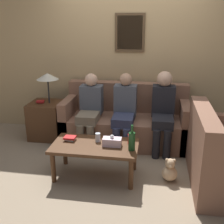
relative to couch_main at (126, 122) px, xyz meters
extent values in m
plane|color=gray|center=(0.00, -0.50, -0.32)|extent=(16.00, 16.00, 0.00)
cube|color=tan|center=(0.00, 0.44, 0.98)|extent=(9.00, 0.06, 2.60)
cube|color=#4C3823|center=(0.00, 0.40, 1.38)|extent=(0.48, 0.02, 0.60)
cube|color=#B7CCB2|center=(0.00, 0.39, 1.38)|extent=(0.40, 0.01, 0.52)
cube|color=brown|center=(0.00, -0.06, -0.10)|extent=(1.96, 0.83, 0.44)
cube|color=brown|center=(0.00, 0.26, 0.36)|extent=(1.96, 0.20, 0.48)
cube|color=brown|center=(-0.91, -0.06, 0.03)|extent=(0.14, 0.83, 0.71)
cube|color=brown|center=(0.91, -0.06, 0.03)|extent=(0.14, 0.83, 0.71)
cube|color=brown|center=(1.03, -1.06, 0.36)|extent=(0.20, 1.29, 0.48)
cube|color=brown|center=(1.35, -0.49, 0.03)|extent=(0.83, 0.14, 0.71)
cube|color=#4C2D19|center=(-0.26, -1.13, 0.09)|extent=(1.07, 0.58, 0.04)
cylinder|color=#4C2D19|center=(-0.74, -1.36, -0.12)|extent=(0.06, 0.06, 0.39)
cylinder|color=#4C2D19|center=(0.22, -1.36, -0.12)|extent=(0.06, 0.06, 0.39)
cylinder|color=#4C2D19|center=(-0.74, -0.90, -0.12)|extent=(0.06, 0.06, 0.39)
cylinder|color=#4C2D19|center=(0.22, -0.90, -0.12)|extent=(0.06, 0.06, 0.39)
cube|color=#4C2D19|center=(-1.32, -0.06, -0.02)|extent=(0.52, 0.52, 0.61)
cylinder|color=#262628|center=(-1.25, -0.06, 0.49)|extent=(0.02, 0.02, 0.41)
cone|color=beige|center=(-1.25, -0.06, 0.73)|extent=(0.35, 0.35, 0.10)
cube|color=red|center=(-1.40, -0.09, 0.30)|extent=(0.11, 0.07, 0.02)
cube|color=red|center=(-1.40, -0.09, 0.31)|extent=(0.13, 0.11, 0.02)
cylinder|color=#19421E|center=(0.21, -1.20, 0.22)|extent=(0.08, 0.08, 0.22)
cylinder|color=#19421E|center=(0.21, -1.20, 0.38)|extent=(0.03, 0.03, 0.09)
cylinder|color=silver|center=(-0.24, -1.03, 0.17)|extent=(0.07, 0.07, 0.11)
cube|color=beige|center=(-0.61, -1.05, 0.13)|extent=(0.13, 0.10, 0.03)
cube|color=red|center=(-0.61, -1.05, 0.15)|extent=(0.15, 0.12, 0.02)
cylinder|color=red|center=(0.17, -1.03, 0.17)|extent=(0.07, 0.07, 0.12)
cube|color=silver|center=(-0.04, -1.12, 0.16)|extent=(0.23, 0.12, 0.10)
sphere|color=white|center=(-0.04, -1.12, 0.23)|extent=(0.05, 0.05, 0.05)
cube|color=#756651|center=(-0.54, -0.31, 0.17)|extent=(0.31, 0.45, 0.14)
cylinder|color=#756651|center=(-0.61, -0.53, -0.10)|extent=(0.11, 0.11, 0.44)
cylinder|color=#756651|center=(-0.46, -0.53, -0.10)|extent=(0.11, 0.11, 0.44)
cube|color=#474C56|center=(-0.54, -0.08, 0.39)|extent=(0.34, 0.22, 0.44)
sphere|color=tan|center=(-0.54, -0.08, 0.70)|extent=(0.20, 0.20, 0.20)
cube|color=#2D334C|center=(0.00, -0.32, 0.17)|extent=(0.31, 0.47, 0.14)
cylinder|color=#2D334C|center=(-0.07, -0.56, -0.10)|extent=(0.11, 0.11, 0.44)
cylinder|color=#2D334C|center=(0.08, -0.56, -0.10)|extent=(0.11, 0.11, 0.44)
cube|color=#474C56|center=(0.00, -0.09, 0.40)|extent=(0.34, 0.22, 0.47)
sphere|color=tan|center=(0.00, -0.09, 0.72)|extent=(0.19, 0.19, 0.19)
cube|color=black|center=(0.58, -0.29, 0.17)|extent=(0.31, 0.47, 0.14)
cylinder|color=black|center=(0.50, -0.53, -0.10)|extent=(0.11, 0.11, 0.44)
cylinder|color=black|center=(0.65, -0.53, -0.10)|extent=(0.11, 0.11, 0.44)
cube|color=black|center=(0.58, -0.06, 0.40)|extent=(0.34, 0.22, 0.47)
sphere|color=tan|center=(0.58, -0.06, 0.74)|extent=(0.23, 0.23, 0.23)
sphere|color=tan|center=(0.68, -1.10, -0.23)|extent=(0.19, 0.19, 0.19)
sphere|color=tan|center=(0.68, -1.10, -0.09)|extent=(0.12, 0.12, 0.12)
sphere|color=tan|center=(0.63, -1.10, -0.04)|extent=(0.04, 0.04, 0.04)
sphere|color=tan|center=(0.72, -1.10, -0.04)|extent=(0.04, 0.04, 0.04)
sphere|color=beige|center=(0.68, -1.15, -0.09)|extent=(0.05, 0.05, 0.05)
camera|label=1|loc=(0.45, -4.23, 1.63)|focal=45.00mm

